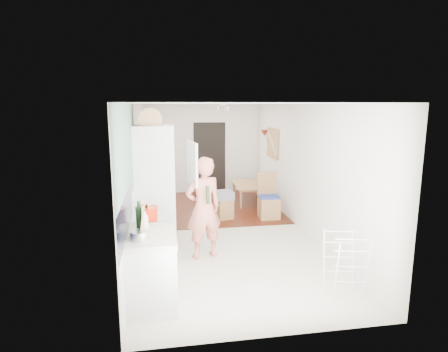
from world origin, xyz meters
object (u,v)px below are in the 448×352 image
object	(u,v)px
dining_table	(250,194)
dining_chair	(269,196)
person	(203,199)
stool	(224,209)
drying_rack	(345,265)

from	to	relation	value
dining_table	dining_chair	bearing A→B (deg)	-173.84
dining_chair	person	bearing A→B (deg)	-129.86
person	dining_table	distance (m)	3.77
person	dining_chair	size ratio (longest dim) A/B	1.94
person	stool	bearing A→B (deg)	-125.00
drying_rack	dining_table	bearing A→B (deg)	103.90
stool	drying_rack	xyz separation A→B (m)	(1.02, -3.58, 0.20)
person	drying_rack	xyz separation A→B (m)	(1.68, -1.56, -0.56)
dining_chair	stool	world-z (taller)	dining_chair
dining_table	stool	distance (m)	1.60
person	drying_rack	bearing A→B (deg)	120.38
drying_rack	dining_chair	bearing A→B (deg)	103.16
dining_table	dining_chair	world-z (taller)	dining_chair
person	dining_chair	world-z (taller)	person
dining_table	dining_chair	xyz separation A→B (m)	(0.08, -1.45, 0.30)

